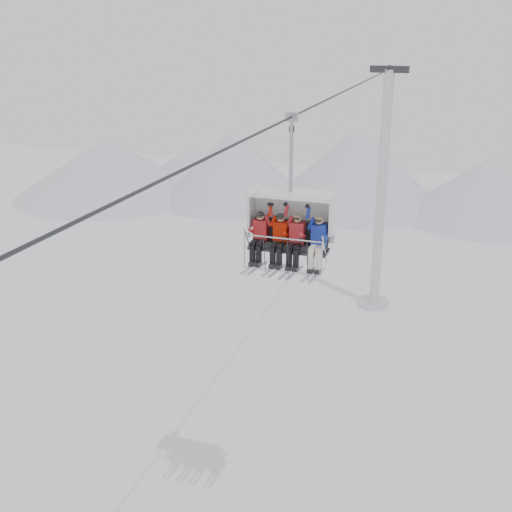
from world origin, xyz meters
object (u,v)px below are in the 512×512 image
(chairlift_carrier, at_px, (291,218))
(skier_far_left, at_px, (259,236))
(skier_center_left, at_px, (279,238))
(skier_center_right, at_px, (296,239))
(lift_tower_right, at_px, (380,210))
(skier_far_right, at_px, (318,241))

(chairlift_carrier, relative_size, skier_far_left, 2.36)
(skier_center_left, relative_size, skier_center_right, 1.00)
(lift_tower_right, bearing_deg, skier_far_left, -92.33)
(skier_far_left, height_order, skier_far_right, skier_far_right)
(lift_tower_right, xyz_separation_m, skier_far_right, (0.80, -19.34, 4.41))
(skier_far_right, bearing_deg, chairlift_carrier, 159.27)
(skier_center_right, bearing_deg, lift_tower_right, 90.66)
(skier_far_left, xyz_separation_m, skier_center_right, (1.01, 0.00, 0.01))
(skier_far_left, height_order, skier_center_right, skier_center_right)
(lift_tower_right, relative_size, chairlift_carrier, 3.38)
(chairlift_carrier, xyz_separation_m, skier_far_right, (0.80, -0.30, -0.46))
(skier_center_left, xyz_separation_m, skier_center_right, (0.45, 0.00, 0.01))
(skier_far_left, bearing_deg, chairlift_carrier, 21.48)
(lift_tower_right, bearing_deg, chairlift_carrier, -90.00)
(skier_center_left, bearing_deg, skier_far_right, 0.24)
(chairlift_carrier, distance_m, skier_center_right, 0.60)
(lift_tower_right, bearing_deg, skier_center_right, -89.34)
(skier_far_left, xyz_separation_m, skier_center_left, (0.56, 0.00, 0.00))
(skier_center_right, height_order, skier_far_right, same)
(lift_tower_right, height_order, skier_center_left, lift_tower_right)
(skier_center_left, bearing_deg, chairlift_carrier, 53.84)
(skier_far_left, distance_m, skier_center_left, 0.56)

